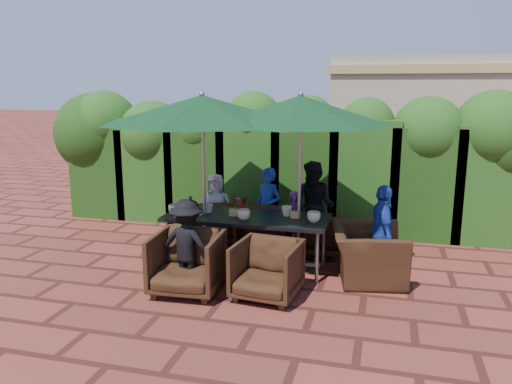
% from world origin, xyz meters
% --- Properties ---
extents(ground, '(80.00, 80.00, 0.00)m').
position_xyz_m(ground, '(0.00, 0.00, 0.00)').
color(ground, maroon).
rests_on(ground, ground).
extents(dining_table, '(2.29, 0.90, 0.75)m').
position_xyz_m(dining_table, '(-0.00, 0.04, 0.67)').
color(dining_table, black).
rests_on(dining_table, ground).
extents(umbrella_left, '(2.81, 2.81, 2.46)m').
position_xyz_m(umbrella_left, '(-0.61, -0.01, 2.21)').
color(umbrella_left, gray).
rests_on(umbrella_left, ground).
extents(umbrella_right, '(2.40, 2.40, 2.46)m').
position_xyz_m(umbrella_right, '(0.72, 0.11, 2.21)').
color(umbrella_right, gray).
rests_on(umbrella_right, ground).
extents(chair_far_left, '(1.02, 1.00, 0.82)m').
position_xyz_m(chair_far_left, '(-0.82, 0.98, 0.41)').
color(chair_far_left, black).
rests_on(chair_far_left, ground).
extents(chair_far_mid, '(0.89, 0.84, 0.84)m').
position_xyz_m(chair_far_mid, '(0.01, 0.98, 0.42)').
color(chair_far_mid, black).
rests_on(chair_far_mid, ground).
extents(chair_far_right, '(0.76, 0.72, 0.73)m').
position_xyz_m(chair_far_right, '(0.91, 0.88, 0.36)').
color(chair_far_right, black).
rests_on(chair_far_right, ground).
extents(chair_near_left, '(0.86, 0.81, 0.84)m').
position_xyz_m(chair_near_left, '(-0.48, -1.00, 0.42)').
color(chair_near_left, black).
rests_on(chair_near_left, ground).
extents(chair_near_right, '(0.83, 0.78, 0.77)m').
position_xyz_m(chair_near_right, '(0.52, -0.91, 0.39)').
color(chair_near_right, black).
rests_on(chair_near_right, ground).
extents(chair_end_right, '(0.86, 1.16, 0.93)m').
position_xyz_m(chair_end_right, '(1.67, 0.02, 0.46)').
color(chair_end_right, black).
rests_on(chair_end_right, ground).
extents(adult_far_left, '(0.62, 0.44, 1.14)m').
position_xyz_m(adult_far_left, '(-0.82, 1.06, 0.57)').
color(adult_far_left, silver).
rests_on(adult_far_left, ground).
extents(adult_far_mid, '(0.58, 0.54, 1.30)m').
position_xyz_m(adult_far_mid, '(0.10, 0.90, 0.65)').
color(adult_far_mid, '#1E3DA3').
rests_on(adult_far_mid, ground).
extents(adult_far_right, '(0.77, 0.60, 1.40)m').
position_xyz_m(adult_far_right, '(0.80, 1.04, 0.70)').
color(adult_far_right, black).
rests_on(adult_far_right, ground).
extents(adult_near_left, '(0.78, 0.41, 1.17)m').
position_xyz_m(adult_near_left, '(-0.51, -0.91, 0.58)').
color(adult_near_left, black).
rests_on(adult_near_left, ground).
extents(adult_end_right, '(0.56, 0.82, 1.28)m').
position_xyz_m(adult_end_right, '(1.84, 0.07, 0.64)').
color(adult_end_right, '#1E3DA3').
rests_on(adult_end_right, ground).
extents(child_left, '(0.33, 0.31, 0.74)m').
position_xyz_m(child_left, '(-0.45, 1.17, 0.37)').
color(child_left, '#CE4877').
rests_on(child_left, ground).
extents(child_right, '(0.37, 0.32, 0.91)m').
position_xyz_m(child_right, '(0.49, 1.10, 0.46)').
color(child_right, '#964BA2').
rests_on(child_right, ground).
extents(pedestrian_a, '(1.58, 0.65, 1.66)m').
position_xyz_m(pedestrian_a, '(1.46, 4.13, 0.83)').
color(pedestrian_a, green).
rests_on(pedestrian_a, ground).
extents(pedestrian_b, '(0.92, 0.64, 1.78)m').
position_xyz_m(pedestrian_b, '(2.27, 4.31, 0.89)').
color(pedestrian_b, '#CE4877').
rests_on(pedestrian_b, ground).
extents(pedestrian_c, '(1.13, 0.80, 1.61)m').
position_xyz_m(pedestrian_c, '(3.58, 4.31, 0.80)').
color(pedestrian_c, gray).
rests_on(pedestrian_c, ground).
extents(cup_a, '(0.18, 0.18, 0.14)m').
position_xyz_m(cup_a, '(-1.02, -0.11, 0.82)').
color(cup_a, beige).
rests_on(cup_a, dining_table).
extents(cup_b, '(0.13, 0.13, 0.12)m').
position_xyz_m(cup_b, '(-0.58, 0.08, 0.81)').
color(cup_b, beige).
rests_on(cup_b, dining_table).
extents(cup_c, '(0.18, 0.18, 0.14)m').
position_xyz_m(cup_c, '(0.01, -0.16, 0.82)').
color(cup_c, beige).
rests_on(cup_c, dining_table).
extents(cup_d, '(0.15, 0.15, 0.14)m').
position_xyz_m(cup_d, '(0.54, 0.17, 0.82)').
color(cup_d, beige).
rests_on(cup_d, dining_table).
extents(cup_e, '(0.18, 0.18, 0.14)m').
position_xyz_m(cup_e, '(0.95, -0.04, 0.82)').
color(cup_e, beige).
rests_on(cup_e, dining_table).
extents(ketchup_bottle, '(0.04, 0.04, 0.17)m').
position_xyz_m(ketchup_bottle, '(-0.12, 0.14, 0.83)').
color(ketchup_bottle, '#B20C0A').
rests_on(ketchup_bottle, dining_table).
extents(sauce_bottle, '(0.04, 0.04, 0.17)m').
position_xyz_m(sauce_bottle, '(-0.02, 0.11, 0.83)').
color(sauce_bottle, '#4C230C').
rests_on(sauce_bottle, dining_table).
extents(serving_tray, '(0.35, 0.25, 0.02)m').
position_xyz_m(serving_tray, '(-0.79, -0.18, 0.76)').
color(serving_tray, '#A17A4E').
rests_on(serving_tray, dining_table).
extents(number_block_left, '(0.12, 0.06, 0.10)m').
position_xyz_m(number_block_left, '(-0.18, -0.01, 0.80)').
color(number_block_left, tan).
rests_on(number_block_left, dining_table).
extents(number_block_right, '(0.12, 0.06, 0.10)m').
position_xyz_m(number_block_right, '(0.67, 0.09, 0.80)').
color(number_block_right, tan).
rests_on(number_block_right, dining_table).
extents(hedge_wall, '(9.10, 1.60, 2.48)m').
position_xyz_m(hedge_wall, '(-0.14, 2.32, 1.36)').
color(hedge_wall, '#16330E').
rests_on(hedge_wall, ground).
extents(building, '(6.20, 3.08, 3.20)m').
position_xyz_m(building, '(3.50, 6.99, 1.61)').
color(building, '#B6AE88').
rests_on(building, ground).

